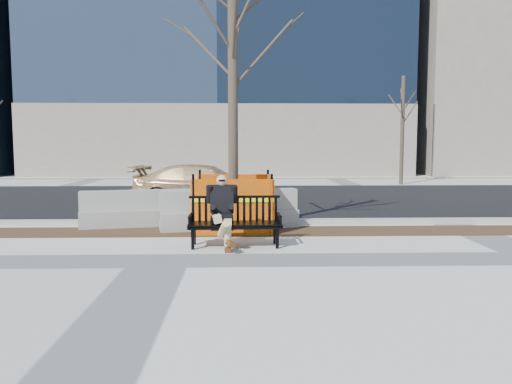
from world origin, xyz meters
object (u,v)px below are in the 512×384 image
sedan (206,207)px  jersey_barrier_right (230,229)px  bench (235,246)px  seated_man (222,246)px  jersey_barrier_left (147,226)px  tree_fence (234,229)px

sedan → jersey_barrier_right: bearing=-160.2°
bench → seated_man: (-0.23, 0.04, 0.00)m
bench → jersey_barrier_left: 3.08m
seated_man → jersey_barrier_left: 2.90m
tree_fence → jersey_barrier_left: tree_fence is taller
seated_man → tree_fence: bearing=82.6°
seated_man → jersey_barrier_right: size_ratio=0.43×
jersey_barrier_left → tree_fence: bearing=-26.1°
bench → sedan: 5.76m
seated_man → tree_fence: size_ratio=0.21×
bench → sedan: sedan is taller
sedan → jersey_barrier_right: size_ratio=1.42×
sedan → jersey_barrier_right: sedan is taller
sedan → jersey_barrier_left: 3.53m
sedan → jersey_barrier_left: size_ratio=1.48×
seated_man → tree_fence: tree_fence is taller
tree_fence → sedan: (-0.87, 3.86, 0.00)m
tree_fence → sedan: bearing=102.7°
seated_man → sedan: bearing=95.4°
tree_fence → sedan: 3.96m
tree_fence → jersey_barrier_right: size_ratio=2.09×
bench → jersey_barrier_left: (-2.02, 2.33, 0.00)m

